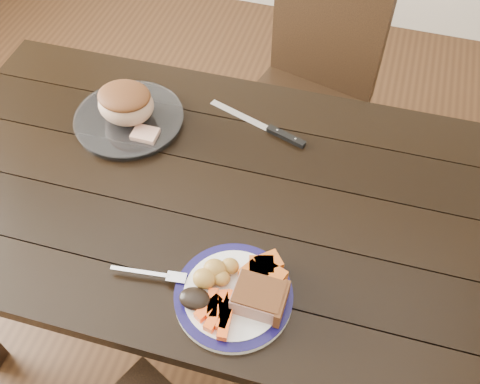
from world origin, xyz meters
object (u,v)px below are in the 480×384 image
(chair_far, at_px, (309,87))
(carving_knife, at_px, (274,131))
(fork, at_px, (154,274))
(roast_joint, at_px, (126,105))
(dining_table, at_px, (214,212))
(pork_slice, at_px, (259,297))
(dinner_plate, at_px, (234,296))
(serving_platter, at_px, (129,120))

(chair_far, bearing_deg, carving_knife, 101.76)
(fork, xyz_separation_m, roast_joint, (-0.26, 0.45, 0.05))
(dining_table, height_order, pork_slice, pork_slice)
(pork_slice, distance_m, roast_joint, 0.68)
(dining_table, height_order, dinner_plate, dinner_plate)
(fork, xyz_separation_m, carving_knife, (0.15, 0.53, -0.01))
(fork, relative_size, carving_knife, 0.57)
(pork_slice, bearing_deg, carving_knife, 100.75)
(dining_table, bearing_deg, pork_slice, -54.41)
(dining_table, relative_size, carving_knife, 5.21)
(dining_table, relative_size, serving_platter, 5.30)
(pork_slice, xyz_separation_m, roast_joint, (-0.51, 0.45, 0.02))
(dining_table, relative_size, roast_joint, 10.16)
(chair_far, distance_m, pork_slice, 1.05)
(dining_table, distance_m, chair_far, 0.76)
(dining_table, xyz_separation_m, fork, (-0.05, -0.28, 0.11))
(dinner_plate, xyz_separation_m, fork, (-0.19, -0.01, 0.01))
(fork, bearing_deg, chair_far, 73.44)
(chair_far, distance_m, fork, 1.06)
(roast_joint, height_order, carving_knife, roast_joint)
(dinner_plate, xyz_separation_m, serving_platter, (-0.45, 0.45, 0.00))
(carving_knife, bearing_deg, roast_joint, -150.73)
(dinner_plate, relative_size, serving_platter, 0.87)
(serving_platter, bearing_deg, carving_knife, 11.01)
(chair_far, bearing_deg, dining_table, 94.88)
(dining_table, height_order, roast_joint, roast_joint)
(chair_far, relative_size, carving_knife, 3.00)
(dining_table, distance_m, pork_slice, 0.37)
(chair_far, xyz_separation_m, dinner_plate, (0.02, -1.01, 0.23))
(pork_slice, bearing_deg, fork, -179.78)
(chair_far, xyz_separation_m, roast_joint, (-0.43, -0.56, 0.29))
(dining_table, distance_m, dinner_plate, 0.33)
(dining_table, xyz_separation_m, carving_knife, (0.10, 0.25, 0.10))
(pork_slice, xyz_separation_m, fork, (-0.25, -0.00, -0.02))
(roast_joint, bearing_deg, pork_slice, -41.50)
(dinner_plate, xyz_separation_m, pork_slice, (0.06, -0.00, 0.04))
(roast_joint, bearing_deg, dining_table, -28.96)
(serving_platter, bearing_deg, dinner_plate, -44.70)
(dinner_plate, height_order, carving_knife, dinner_plate)
(dinner_plate, distance_m, roast_joint, 0.64)
(serving_platter, height_order, carving_knife, serving_platter)
(fork, bearing_deg, carving_knife, 67.42)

